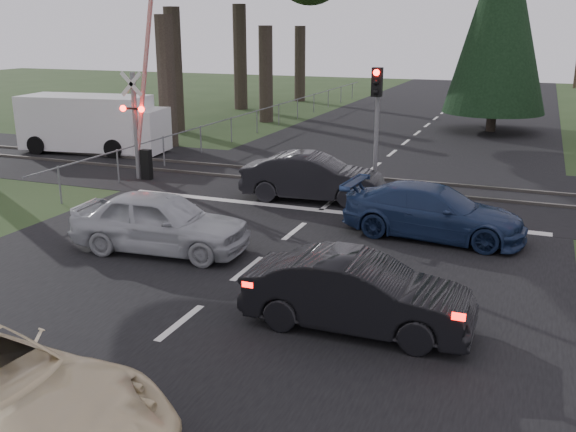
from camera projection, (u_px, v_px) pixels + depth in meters
The scene contains 15 objects.
ground at pixel (180, 323), 11.96m from camera, with size 120.00×120.00×0.00m, color #283C1B.
road at pixel (338, 196), 20.89m from camera, with size 14.00×100.00×0.01m, color black.
rail_corridor at pixel (355, 183), 22.67m from camera, with size 120.00×8.00×0.01m, color black.
stop_line at pixel (320, 210), 19.28m from camera, with size 13.00×0.35×0.00m, color silver.
rail_near at pixel (348, 187), 21.95m from camera, with size 120.00×0.12×0.10m, color #59544C.
rail_far at pixel (361, 177), 23.37m from camera, with size 120.00×0.12×0.10m, color #59544C.
crossing_signal at pixel (141, 123), 22.66m from camera, with size 1.62×0.38×6.96m.
traffic_signal_center at pixel (376, 109), 20.35m from camera, with size 0.32×0.48×4.10m.
conifer_tree at pixel (501, 13), 32.26m from camera, with size 5.20×5.20×11.00m.
fence_left at pixel (268, 129), 34.78m from camera, with size 0.10×36.00×1.20m, color slate, non-canonical shape.
dark_hatchback at pixel (358, 294), 11.56m from camera, with size 1.45×4.15×1.37m, color black.
silver_car at pixel (161, 222), 15.60m from camera, with size 1.76×4.38×1.49m, color #AAADB2.
blue_sedan at pixel (434, 212), 16.69m from camera, with size 1.91×4.70×1.37m, color #1A2A4E.
dark_car_far at pixel (313, 178), 20.26m from camera, with size 1.55×4.46×1.47m, color black.
white_van at pixel (96, 124), 27.97m from camera, with size 6.53×3.09×2.46m.
Camera 1 is at (5.85, -9.42, 5.30)m, focal length 40.00 mm.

